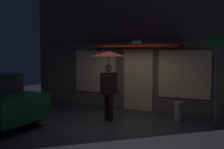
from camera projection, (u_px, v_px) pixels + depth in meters
name	position (u px, v px, depth m)	size (l,w,h in m)	color
ground_plane	(111.00, 123.00, 8.21)	(18.00, 18.00, 0.00)	#2D2D33
building_facade	(140.00, 49.00, 10.13)	(9.01, 1.00, 4.48)	brown
person_with_umbrella	(109.00, 68.00, 8.46)	(1.08, 1.08, 2.12)	black
street_sign_post	(216.00, 75.00, 7.69)	(0.40, 0.07, 2.59)	#595B60
sidewalk_bollard	(179.00, 112.00, 8.49)	(0.25, 0.25, 0.58)	#9E998E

